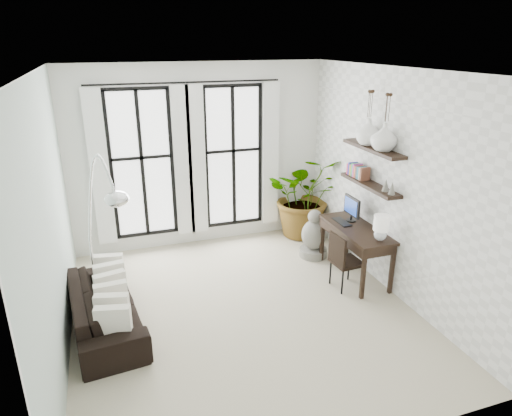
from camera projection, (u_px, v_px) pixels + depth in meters
name	position (u px, v px, depth m)	size (l,w,h in m)	color
floor	(243.00, 310.00, 6.33)	(5.00, 5.00, 0.00)	#B9B293
ceiling	(240.00, 70.00, 5.22)	(5.00, 5.00, 0.00)	white
wall_left	(50.00, 224.00, 5.09)	(5.00, 5.00, 0.00)	#AFC3B7
wall_right	(394.00, 185.00, 6.45)	(5.00, 5.00, 0.00)	white
wall_back	(200.00, 157.00, 7.99)	(4.50, 4.50, 0.00)	white
windows	(189.00, 161.00, 7.88)	(3.26, 0.13, 2.65)	white
wall_shelves	(369.00, 169.00, 6.74)	(0.25, 1.30, 0.60)	black
sofa	(105.00, 308.00, 5.87)	(2.00, 0.78, 0.58)	black
throw_pillows	(111.00, 292.00, 5.82)	(0.40, 1.52, 0.40)	white
plant	(305.00, 195.00, 8.53)	(1.44, 1.25, 1.60)	#2D7228
desk	(357.00, 233.00, 6.95)	(0.59, 1.40, 1.22)	black
desk_chair	(342.00, 258.00, 6.74)	(0.44, 0.44, 0.87)	black
arc_lamp	(100.00, 195.00, 5.72)	(0.72, 0.93, 2.24)	silver
buddha	(314.00, 237.00, 7.80)	(0.47, 0.47, 0.85)	gray
vase_a	(384.00, 137.00, 6.30)	(0.37, 0.37, 0.38)	white
vase_b	(369.00, 132.00, 6.65)	(0.37, 0.37, 0.38)	white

